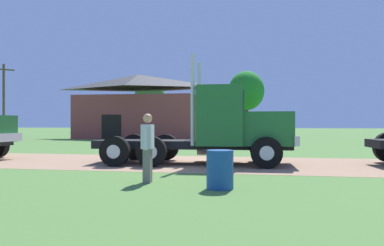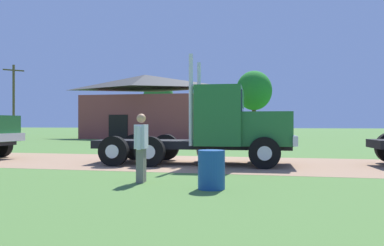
{
  "view_description": "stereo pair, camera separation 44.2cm",
  "coord_description": "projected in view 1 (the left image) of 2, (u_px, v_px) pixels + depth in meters",
  "views": [
    {
      "loc": [
        2.59,
        -14.1,
        1.45
      ],
      "look_at": [
        -0.22,
        0.78,
        1.46
      ],
      "focal_mm": 36.87,
      "sensor_mm": 36.0,
      "label": 1
    },
    {
      "loc": [
        3.02,
        -14.01,
        1.45
      ],
      "look_at": [
        -0.22,
        0.78,
        1.46
      ],
      "focal_mm": 36.87,
      "sensor_mm": 36.0,
      "label": 2
    }
  ],
  "objects": [
    {
      "name": "dirt_track",
      "position": [
        194.0,
        163.0,
        14.33
      ],
      "size": [
        120.0,
        5.81,
        0.01
      ],
      "primitive_type": "cube",
      "color": "#9F7A5B",
      "rests_on": "ground_plane"
    },
    {
      "name": "ground_plane",
      "position": [
        194.0,
        163.0,
        14.33
      ],
      "size": [
        200.0,
        200.0,
        0.0
      ],
      "primitive_type": "plane",
      "color": "#4E7735"
    },
    {
      "name": "tree_mid",
      "position": [
        246.0,
        91.0,
        42.63
      ],
      "size": [
        3.87,
        3.87,
        7.09
      ],
      "color": "#513823",
      "rests_on": "ground_plane"
    },
    {
      "name": "utility_pole_near",
      "position": [
        4.0,
        98.0,
        43.01
      ],
      "size": [
        1.56,
        1.74,
        7.91
      ],
      "color": "brown",
      "rests_on": "ground_plane"
    },
    {
      "name": "visitor_standing_near",
      "position": [
        148.0,
        145.0,
        9.62
      ],
      "size": [
        0.31,
        0.64,
        1.68
      ],
      "color": "silver",
      "rests_on": "ground_plane"
    },
    {
      "name": "tree_left",
      "position": [
        150.0,
        97.0,
        57.7
      ],
      "size": [
        4.44,
        4.44,
        7.7
      ],
      "color": "#513823",
      "rests_on": "ground_plane"
    },
    {
      "name": "steel_barrel",
      "position": [
        220.0,
        170.0,
        8.69
      ],
      "size": [
        0.6,
        0.6,
        0.86
      ],
      "primitive_type": "cylinder",
      "color": "#19478C",
      "rests_on": "ground_plane"
    },
    {
      "name": "shed_building",
      "position": [
        138.0,
        108.0,
        37.16
      ],
      "size": [
        11.76,
        5.48,
        6.04
      ],
      "color": "brown",
      "rests_on": "ground_plane"
    },
    {
      "name": "truck_foreground_white",
      "position": [
        222.0,
        128.0,
        13.92
      ],
      "size": [
        7.14,
        3.04,
        3.76
      ],
      "color": "black",
      "rests_on": "ground_plane"
    }
  ]
}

